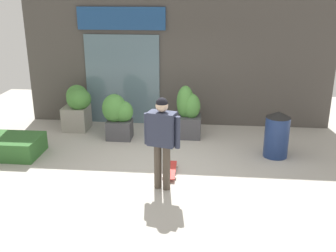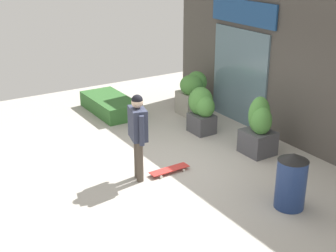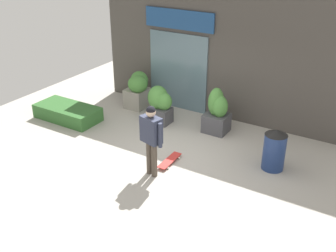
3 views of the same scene
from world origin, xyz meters
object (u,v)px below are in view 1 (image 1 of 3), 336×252
at_px(planter_box_mid, 188,113).
at_px(skateboarder, 162,134).
at_px(skateboard, 170,170).
at_px(planter_box_right, 118,115).
at_px(planter_box_left, 77,106).
at_px(trash_bin, 277,134).

bearing_deg(planter_box_mid, skateboarder, -96.45).
relative_size(skateboard, planter_box_right, 0.78).
xyz_separation_m(planter_box_right, planter_box_mid, (1.58, 0.29, -0.00)).
bearing_deg(planter_box_mid, planter_box_left, 174.94).
bearing_deg(planter_box_right, planter_box_left, 154.68).
relative_size(skateboarder, planter_box_left, 1.51).
relative_size(planter_box_left, trash_bin, 1.12).
bearing_deg(planter_box_right, trash_bin, -11.80).
height_order(planter_box_left, planter_box_right, planter_box_left).
distance_m(skateboard, trash_bin, 2.36).
relative_size(planter_box_right, trash_bin, 1.08).
bearing_deg(trash_bin, planter_box_left, 164.71).
xyz_separation_m(skateboard, planter_box_mid, (0.22, 2.03, 0.50)).
distance_m(skateboard, planter_box_right, 2.27).
bearing_deg(trash_bin, planter_box_right, 168.20).
distance_m(skateboarder, planter_box_right, 2.71).
distance_m(skateboarder, planter_box_mid, 2.69).
xyz_separation_m(skateboard, planter_box_right, (-1.37, 1.74, 0.50)).
bearing_deg(planter_box_right, skateboarder, -61.31).
height_order(planter_box_left, trash_bin, planter_box_left).
bearing_deg(skateboard, skateboarder, 171.12).
bearing_deg(skateboard, planter_box_right, 36.96).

